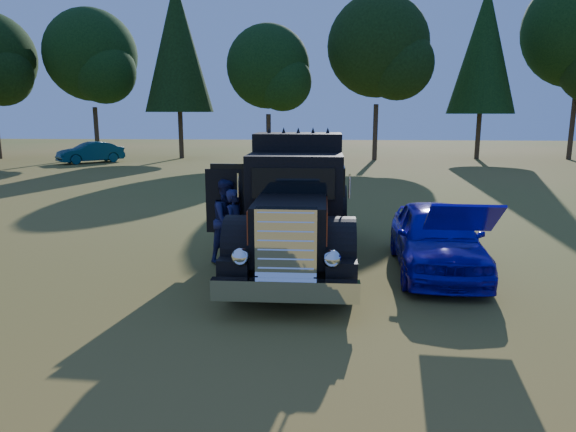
# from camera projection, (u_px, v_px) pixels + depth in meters

# --- Properties ---
(ground) EXTENTS (120.00, 120.00, 0.00)m
(ground) POSITION_uv_depth(u_px,v_px,m) (311.00, 298.00, 9.82)
(ground) COLOR #3F5719
(ground) RESTS_ON ground
(treeline) EXTENTS (72.10, 25.18, 13.84)m
(treeline) POSITION_uv_depth(u_px,v_px,m) (367.00, 49.00, 35.66)
(treeline) COLOR #2D2116
(treeline) RESTS_ON ground
(diamond_t_truck) EXTENTS (3.38, 7.16, 3.00)m
(diamond_t_truck) POSITION_uv_depth(u_px,v_px,m) (296.00, 211.00, 11.70)
(diamond_t_truck) COLOR black
(diamond_t_truck) RESTS_ON ground
(hotrod_coupe) EXTENTS (2.01, 4.54, 1.89)m
(hotrod_coupe) POSITION_uv_depth(u_px,v_px,m) (436.00, 237.00, 11.36)
(hotrod_coupe) COLOR #1508B9
(hotrod_coupe) RESTS_ON ground
(spectator_near) EXTENTS (0.62, 0.75, 1.76)m
(spectator_near) POSITION_uv_depth(u_px,v_px,m) (235.00, 227.00, 11.84)
(spectator_near) COLOR #202E4C
(spectator_near) RESTS_ON ground
(spectator_far) EXTENTS (1.18, 1.22, 1.97)m
(spectator_far) POSITION_uv_depth(u_px,v_px,m) (229.00, 220.00, 12.07)
(spectator_far) COLOR #1D2B45
(spectator_far) RESTS_ON ground
(distant_teal_car) EXTENTS (4.28, 4.23, 1.47)m
(distant_teal_car) POSITION_uv_depth(u_px,v_px,m) (91.00, 152.00, 36.52)
(distant_teal_car) COLOR #09343B
(distant_teal_car) RESTS_ON ground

